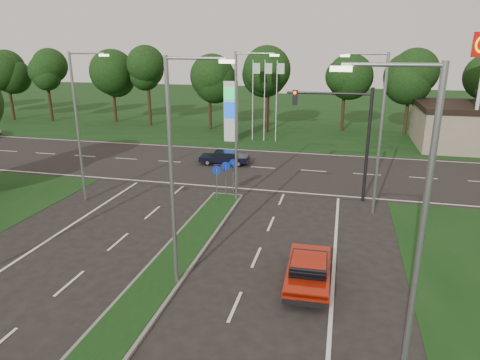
# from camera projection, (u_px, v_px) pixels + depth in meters

# --- Properties ---
(verge_far) EXTENTS (160.00, 50.00, 0.02)m
(verge_far) POSITION_uv_depth(u_px,v_px,m) (295.00, 112.00, 63.09)
(verge_far) COLOR black
(verge_far) RESTS_ON ground
(cross_road) EXTENTS (160.00, 12.00, 0.02)m
(cross_road) POSITION_uv_depth(u_px,v_px,m) (251.00, 167.00, 34.34)
(cross_road) COLOR black
(cross_road) RESTS_ON ground
(median_kerb) EXTENTS (2.00, 26.00, 0.12)m
(median_kerb) POSITION_uv_depth(u_px,v_px,m) (137.00, 308.00, 15.78)
(median_kerb) COLOR slate
(median_kerb) RESTS_ON ground
(streetlight_median_near) EXTENTS (2.53, 0.22, 9.00)m
(streetlight_median_near) POSITION_uv_depth(u_px,v_px,m) (176.00, 165.00, 15.90)
(streetlight_median_near) COLOR gray
(streetlight_median_near) RESTS_ON ground
(streetlight_median_far) EXTENTS (2.53, 0.22, 9.00)m
(streetlight_median_far) POSITION_uv_depth(u_px,v_px,m) (239.00, 121.00, 25.17)
(streetlight_median_far) COLOR gray
(streetlight_median_far) RESTS_ON ground
(streetlight_left_far) EXTENTS (2.53, 0.22, 9.00)m
(streetlight_left_far) POSITION_uv_depth(u_px,v_px,m) (80.00, 120.00, 25.40)
(streetlight_left_far) COLOR gray
(streetlight_left_far) RESTS_ON ground
(streetlight_right_far) EXTENTS (2.53, 0.22, 9.00)m
(streetlight_right_far) POSITION_uv_depth(u_px,v_px,m) (377.00, 126.00, 23.43)
(streetlight_right_far) COLOR gray
(streetlight_right_far) RESTS_ON ground
(streetlight_right_near) EXTENTS (2.53, 0.22, 9.00)m
(streetlight_right_near) POSITION_uv_depth(u_px,v_px,m) (414.00, 227.00, 10.45)
(streetlight_right_near) COLOR gray
(streetlight_right_near) RESTS_ON ground
(traffic_signal) EXTENTS (5.10, 0.42, 7.00)m
(traffic_signal) POSITION_uv_depth(u_px,v_px,m) (347.00, 127.00, 25.77)
(traffic_signal) COLOR black
(traffic_signal) RESTS_ON ground
(median_signs) EXTENTS (1.16, 1.76, 2.38)m
(median_signs) POSITION_uv_depth(u_px,v_px,m) (225.00, 173.00, 26.78)
(median_signs) COLOR gray
(median_signs) RESTS_ON ground
(gas_pylon) EXTENTS (5.80, 1.26, 8.00)m
(gas_pylon) POSITION_uv_depth(u_px,v_px,m) (233.00, 110.00, 42.62)
(gas_pylon) COLOR silver
(gas_pylon) RESTS_ON ground
(treeline_far) EXTENTS (6.00, 6.00, 9.90)m
(treeline_far) POSITION_uv_depth(u_px,v_px,m) (283.00, 69.00, 47.04)
(treeline_far) COLOR black
(treeline_far) RESTS_ON ground
(red_sedan) EXTENTS (1.82, 4.21, 1.14)m
(red_sedan) POSITION_uv_depth(u_px,v_px,m) (308.00, 270.00, 17.32)
(red_sedan) COLOR #A01908
(red_sedan) RESTS_ON ground
(navy_sedan) EXTENTS (4.06, 1.93, 1.08)m
(navy_sedan) POSITION_uv_depth(u_px,v_px,m) (225.00, 157.00, 34.98)
(navy_sedan) COLOR black
(navy_sedan) RESTS_ON ground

